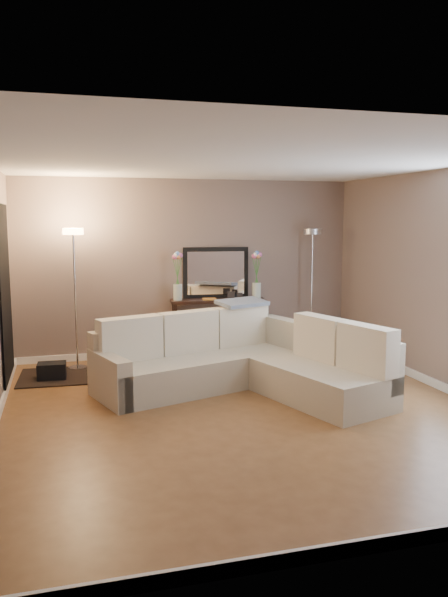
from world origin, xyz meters
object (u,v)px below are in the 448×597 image
object	(u,v)px
floor_lamp_unlit	(312,265)
sectional_sofa	(242,362)
console_table	(212,324)
floor_lamp_lit	(74,271)

from	to	relation	value
floor_lamp_unlit	sectional_sofa	bearing A→B (deg)	-134.25
console_table	floor_lamp_unlit	bearing A→B (deg)	-2.64
console_table	floor_lamp_lit	bearing A→B (deg)	-172.79
sectional_sofa	console_table	size ratio (longest dim) A/B	2.24
sectional_sofa	floor_lamp_unlit	world-z (taller)	floor_lamp_unlit
sectional_sofa	floor_lamp_lit	size ratio (longest dim) A/B	1.67
floor_lamp_lit	floor_lamp_unlit	size ratio (longest dim) A/B	1.01
console_table	floor_lamp_unlit	distance (m)	1.77
sectional_sofa	floor_lamp_lit	distance (m)	2.60
floor_lamp_unlit	floor_lamp_lit	bearing A→B (deg)	-177.13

